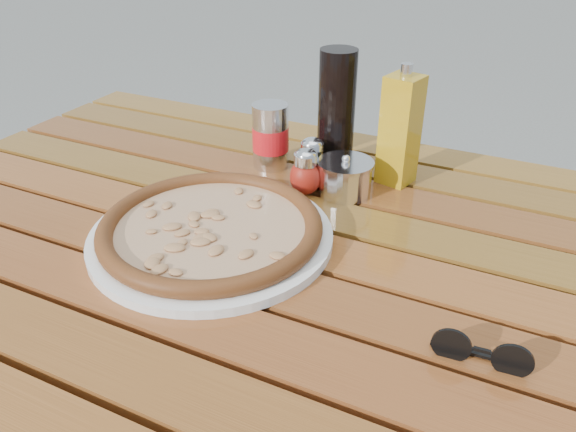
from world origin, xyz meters
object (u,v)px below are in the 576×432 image
at_px(soda_can, 271,137).
at_px(olive_oil_cruet, 400,130).
at_px(pizza, 211,227).
at_px(oregano_shaker, 312,161).
at_px(table, 282,280).
at_px(dark_bottle, 336,112).
at_px(sunglasses, 481,353).
at_px(parmesan_tin, 345,177).
at_px(pepper_shaker, 306,172).
at_px(plate, 212,236).

relative_size(soda_can, olive_oil_cruet, 0.57).
bearing_deg(pizza, oregano_shaker, 77.64).
xyz_separation_m(table, pizza, (-0.09, -0.05, 0.10)).
height_order(dark_bottle, sunglasses, dark_bottle).
bearing_deg(olive_oil_cruet, parmesan_tin, -128.13).
bearing_deg(olive_oil_cruet, dark_bottle, 179.05).
xyz_separation_m(pizza, sunglasses, (0.40, -0.09, -0.01)).
height_order(pepper_shaker, oregano_shaker, same).
distance_m(pizza, pepper_shaker, 0.21).
distance_m(table, sunglasses, 0.35).
bearing_deg(pepper_shaker, plate, -107.77).
distance_m(oregano_shaker, dark_bottle, 0.10).
distance_m(olive_oil_cruet, parmesan_tin, 0.12).
distance_m(pepper_shaker, olive_oil_cruet, 0.18).
xyz_separation_m(table, pepper_shaker, (-0.03, 0.15, 0.11)).
distance_m(plate, pizza, 0.02).
bearing_deg(parmesan_tin, olive_oil_cruet, 51.87).
height_order(plate, olive_oil_cruet, olive_oil_cruet).
distance_m(pizza, oregano_shaker, 0.25).
xyz_separation_m(soda_can, sunglasses, (0.44, -0.35, -0.04)).
xyz_separation_m(pepper_shaker, olive_oil_cruet, (0.13, 0.11, 0.06)).
xyz_separation_m(plate, sunglasses, (0.40, -0.09, 0.01)).
bearing_deg(plate, soda_can, 98.34).
distance_m(table, oregano_shaker, 0.23).
relative_size(table, plate, 3.89).
xyz_separation_m(olive_oil_cruet, sunglasses, (0.21, -0.40, -0.08)).
relative_size(pizza, oregano_shaker, 5.40).
bearing_deg(soda_can, olive_oil_cruet, 10.09).
bearing_deg(pizza, parmesan_tin, 61.31).
relative_size(pizza, dark_bottle, 2.01).
bearing_deg(pepper_shaker, pizza, -107.77).
relative_size(plate, dark_bottle, 1.64).
bearing_deg(olive_oil_cruet, table, -109.94).
bearing_deg(oregano_shaker, soda_can, 166.36).
height_order(table, parmesan_tin, parmesan_tin).
bearing_deg(sunglasses, pizza, 164.15).
bearing_deg(parmesan_tin, plate, -118.69).
height_order(olive_oil_cruet, sunglasses, olive_oil_cruet).
distance_m(table, dark_bottle, 0.32).
bearing_deg(table, pepper_shaker, 101.38).
relative_size(plate, olive_oil_cruet, 1.71).
relative_size(oregano_shaker, olive_oil_cruet, 0.39).
bearing_deg(dark_bottle, oregano_shaker, -104.69).
relative_size(pizza, olive_oil_cruet, 2.11).
height_order(soda_can, olive_oil_cruet, olive_oil_cruet).
bearing_deg(pepper_shaker, parmesan_tin, 25.09).
relative_size(table, oregano_shaker, 17.07).
bearing_deg(pepper_shaker, soda_can, 145.44).
bearing_deg(dark_bottle, plate, -102.85).
distance_m(pizza, soda_can, 0.27).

